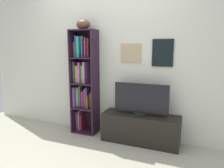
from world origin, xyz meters
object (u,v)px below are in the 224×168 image
at_px(football, 83,25).
at_px(tv_stand, 140,129).
at_px(bookshelf, 84,81).
at_px(television, 141,99).

xyz_separation_m(football, tv_stand, (0.96, -0.04, -1.55)).
bearing_deg(football, bookshelf, 133.31).
height_order(bookshelf, football, football).
relative_size(bookshelf, tv_stand, 1.47).
distance_m(football, tv_stand, 1.83).
height_order(bookshelf, television, bookshelf).
relative_size(football, television, 0.31).
bearing_deg(television, football, 177.43).
bearing_deg(tv_stand, football, 177.36).
bearing_deg(bookshelf, television, -4.41).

